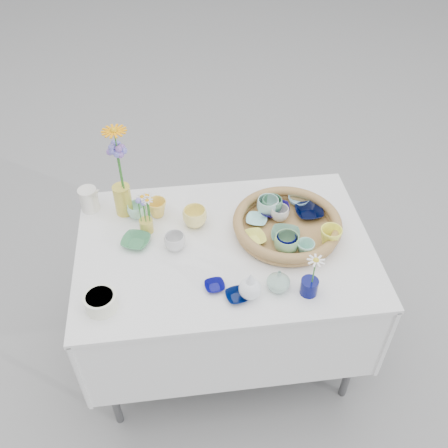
{
  "coord_description": "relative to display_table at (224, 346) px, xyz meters",
  "views": [
    {
      "loc": [
        -0.19,
        -1.49,
        2.28
      ],
      "look_at": [
        0.0,
        0.02,
        0.87
      ],
      "focal_mm": 40.0,
      "sensor_mm": 36.0,
      "label": 1
    }
  ],
  "objects": [
    {
      "name": "daisy_cup",
      "position": [
        -0.33,
        0.13,
        0.8
      ],
      "size": [
        0.07,
        0.07,
        0.06
      ],
      "primitive_type": "cylinder",
      "rotation": [
        0.0,
        0.0,
        -0.21
      ],
      "color": "gold",
      "rests_on": "display_table"
    },
    {
      "name": "tray_ceramic_0",
      "position": [
        0.25,
        0.16,
        0.8
      ],
      "size": [
        0.16,
        0.16,
        0.03
      ],
      "primitive_type": "imported",
      "rotation": [
        0.0,
        0.0,
        -0.26
      ],
      "color": "#0C0445",
      "rests_on": "wicker_tray"
    },
    {
      "name": "tray_ceramic_3",
      "position": [
        0.26,
        -0.01,
        0.8
      ],
      "size": [
        0.15,
        0.15,
        0.03
      ],
      "primitive_type": "imported",
      "rotation": [
        0.0,
        0.0,
        -0.29
      ],
      "color": "#518365",
      "rests_on": "wicker_tray"
    },
    {
      "name": "gerbera",
      "position": [
        -0.41,
        0.26,
        1.06
      ],
      "size": [
        0.13,
        0.13,
        0.31
      ],
      "primitive_type": null,
      "rotation": [
        0.0,
        0.0,
        0.11
      ],
      "color": "#FF9A07",
      "rests_on": "tall_vase_yellow"
    },
    {
      "name": "loose_ceramic_5",
      "position": [
        -0.37,
        0.23,
        0.8
      ],
      "size": [
        0.1,
        0.1,
        0.07
      ],
      "primitive_type": "imported",
      "rotation": [
        0.0,
        0.0,
        -0.19
      ],
      "color": "#A1DEC1",
      "rests_on": "display_table"
    },
    {
      "name": "tray_ceramic_1",
      "position": [
        0.4,
        0.13,
        0.8
      ],
      "size": [
        0.13,
        0.13,
        0.03
      ],
      "primitive_type": "imported",
      "rotation": [
        0.0,
        0.0,
        0.05
      ],
      "color": "black",
      "rests_on": "wicker_tray"
    },
    {
      "name": "tray_ceramic_10",
      "position": [
        0.12,
        -0.01,
        0.8
      ],
      "size": [
        0.12,
        0.12,
        0.03
      ],
      "primitive_type": "imported",
      "rotation": [
        0.0,
        0.0,
        0.19
      ],
      "color": "#F4F95A",
      "rests_on": "wicker_tray"
    },
    {
      "name": "tall_vase_yellow",
      "position": [
        -0.43,
        0.27,
        0.84
      ],
      "size": [
        0.1,
        0.1,
        0.15
      ],
      "primitive_type": "cylinder",
      "rotation": [
        0.0,
        0.0,
        -0.24
      ],
      "color": "gold",
      "rests_on": "display_table"
    },
    {
      "name": "bud_vase_seafoam",
      "position": [
        0.18,
        -0.26,
        0.81
      ],
      "size": [
        0.09,
        0.09,
        0.1
      ],
      "primitive_type": "imported",
      "rotation": [
        0.0,
        0.0,
        -0.03
      ],
      "color": "#95B9A9",
      "rests_on": "display_table"
    },
    {
      "name": "wicker_tray",
      "position": [
        0.28,
        0.05,
        0.8
      ],
      "size": [
        0.47,
        0.47,
        0.08
      ],
      "primitive_type": null,
      "color": "olive",
      "rests_on": "display_table"
    },
    {
      "name": "tray_ceramic_2",
      "position": [
        0.44,
        -0.07,
        0.83
      ],
      "size": [
        0.11,
        0.11,
        0.09
      ],
      "primitive_type": "imported",
      "rotation": [
        0.0,
        0.0,
        -0.18
      ],
      "color": "#FDFE4D",
      "rests_on": "wicker_tray"
    },
    {
      "name": "ground",
      "position": [
        0.0,
        0.0,
        0.0
      ],
      "size": [
        80.0,
        80.0,
        0.0
      ],
      "primitive_type": "plane",
      "color": "gray"
    },
    {
      "name": "tray_ceramic_9",
      "position": [
        0.25,
        -0.06,
        0.82
      ],
      "size": [
        0.11,
        0.11,
        0.07
      ],
      "primitive_type": "imported",
      "rotation": [
        0.0,
        0.0,
        0.31
      ],
      "color": "#05064B",
      "rests_on": "wicker_tray"
    },
    {
      "name": "tray_ceramic_11",
      "position": [
        0.32,
        -0.11,
        0.82
      ],
      "size": [
        0.09,
        0.09,
        0.07
      ],
      "primitive_type": "imported",
      "rotation": [
        0.0,
        0.0,
        -0.27
      ],
      "color": "#90D3BF",
      "rests_on": "wicker_tray"
    },
    {
      "name": "bud_vase_paleblue",
      "position": [
        0.06,
        -0.29,
        0.83
      ],
      "size": [
        0.09,
        0.09,
        0.13
      ],
      "primitive_type": null,
      "rotation": [
        0.0,
        0.0,
        -0.07
      ],
      "color": "white",
      "rests_on": "display_table"
    },
    {
      "name": "hydrangea",
      "position": [
        -0.42,
        0.27,
        1.01
      ],
      "size": [
        0.08,
        0.08,
        0.26
      ],
      "primitive_type": null,
      "rotation": [
        0.0,
        0.0,
        -0.08
      ],
      "color": "#6B69D0",
      "rests_on": "tall_vase_yellow"
    },
    {
      "name": "loose_ceramic_1",
      "position": [
        -0.11,
        0.15,
        0.81
      ],
      "size": [
        0.12,
        0.12,
        0.08
      ],
      "primitive_type": "imported",
      "rotation": [
        0.0,
        0.0,
        -0.17
      ],
      "color": "#FFEB7B",
      "rests_on": "display_table"
    },
    {
      "name": "tray_ceramic_12",
      "position": [
        0.23,
        0.17,
        0.82
      ],
      "size": [
        0.1,
        0.1,
        0.08
      ],
      "primitive_type": "imported",
      "rotation": [
        0.0,
        0.0,
        0.02
      ],
      "color": "#4D8661",
      "rests_on": "wicker_tray"
    },
    {
      "name": "loose_ceramic_4",
      "position": [
        -0.07,
        -0.23,
        0.77
      ],
      "size": [
        0.09,
        0.09,
        0.02
      ],
      "primitive_type": "imported",
      "rotation": [
        0.0,
        0.0,
        0.13
      ],
      "color": "#060763",
      "rests_on": "display_table"
    },
    {
      "name": "tray_ceramic_8",
      "position": [
        0.37,
        0.22,
        0.8
      ],
      "size": [
        0.1,
        0.1,
        0.03
      ],
      "primitive_type": "imported",
      "rotation": [
        0.0,
        0.0,
        0.0
      ],
      "color": "#90CDF2",
      "rests_on": "wicker_tray"
    },
    {
      "name": "bud_vase_cobalt",
      "position": [
        0.29,
        -0.3,
        0.8
      ],
      "size": [
        0.08,
        0.08,
        0.07
      ],
      "primitive_type": "cylinder",
      "rotation": [
        0.0,
        0.0,
        -0.24
      ],
      "color": "#04084F",
      "rests_on": "display_table"
    },
    {
      "name": "display_table",
      "position": [
        0.0,
        0.0,
        0.0
      ],
      "size": [
        1.26,
        0.86,
        0.77
      ],
      "primitive_type": null,
      "color": "white",
      "rests_on": "ground"
    },
    {
      "name": "single_daisy",
      "position": [
        0.3,
        -0.3,
        0.89
      ],
      "size": [
        0.08,
        0.08,
        0.14
      ],
      "primitive_type": null,
      "rotation": [
        0.0,
        0.0,
        0.03
      ],
      "color": "white",
      "rests_on": "bud_vase_cobalt"
    },
    {
      "name": "tray_ceramic_7",
      "position": [
        0.26,
        0.12,
        0.82
      ],
      "size": [
        0.11,
        0.11,
        0.07
      ],
      "primitive_type": "imported",
      "rotation": [
        0.0,
        0.0,
        -0.39
      ],
      "color": "silver",
      "rests_on": "wicker_tray"
    },
    {
      "name": "daisy_posy",
      "position": [
        -0.33,
        0.14,
        0.9
      ],
      "size": [
        0.1,
        0.1,
        0.15
      ],
      "primitive_type": null,
      "rotation": [
        0.0,
        0.0,
        -0.23
      ],
      "color": "silver",
      "rests_on": "daisy_cup"
    },
    {
      "name": "tray_ceramic_4",
      "position": [
        0.25,
        -0.08,
        0.82
      ],
      "size": [
        0.12,
        0.12,
        0.08
      ],
      "primitive_type": "imported",
      "rotation": [
        0.0,
        0.0,
        -0.11
      ],
      "color": "#7CB479",
      "rests_on": "wicker_tray"
    },
    {
      "name": "loose_ceramic_3",
      "position": [
        -0.21,
        0.01,
        0.8
      ],
      "size": [
        0.11,
        0.11,
        0.07
      ],
      "primitive_type": "imported",
      "rotation": [
        0.0,
        0.0,
        0.33
      ],
      "color": "silver",
      "rests_on": "display_table"
    },
    {
      "name": "loose_ceramic_6",
      "position": [
        0.01,
        -0.29,
        0.78
      ],
      "size": [
        0.1,
        0.1,
        0.02
      ],
      "primitive_type": "imported",
      "rotation": [
        0.0,
        0.0,
        0.18
      ],
      "color": "#000C3B",
      "rests_on": "display_table"
    },
    {
      "name": "tray_ceramic_6",
      "position": [
        0.22,
        0.16,
        0.82
      ],
      "size": [
        0.1,
        0.1,
        0.08
      ],
      "primitive_type": "imported",
      "rotation": [
        0.0,
        0.0,
        0.03
      ],
      "color": "#AADCD4",
      "rests_on": "wicker_tray"
    },
    {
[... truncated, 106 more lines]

